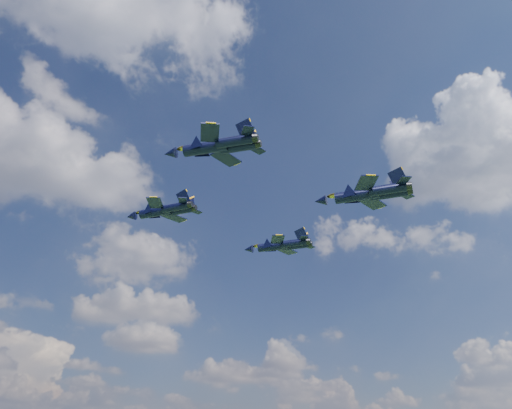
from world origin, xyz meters
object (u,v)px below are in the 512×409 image
object	(u,v)px
jet_lead	(154,212)
jet_left	(202,148)
jet_right	(271,246)
jet_slot	(353,195)

from	to	relation	value
jet_lead	jet_left	size ratio (longest dim) A/B	0.93
jet_right	jet_lead	bearing A→B (deg)	139.22
jet_lead	jet_right	bearing A→B (deg)	-38.28
jet_left	jet_slot	distance (m)	27.83
jet_left	jet_right	size ratio (longest dim) A/B	1.05
jet_slot	jet_right	bearing A→B (deg)	47.95
jet_lead	jet_left	bearing A→B (deg)	-131.44
jet_lead	jet_right	world-z (taller)	jet_lead
jet_right	jet_slot	distance (m)	28.69
jet_right	jet_slot	world-z (taller)	jet_right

